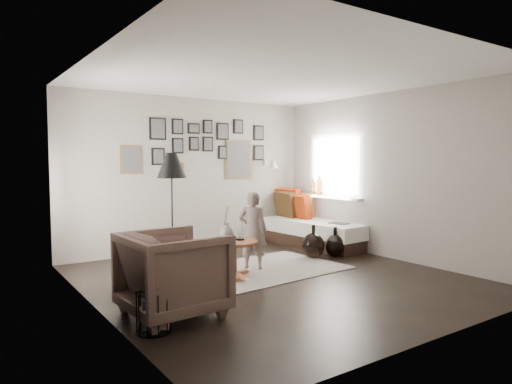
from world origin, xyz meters
TOP-DOWN VIEW (x-y plane):
  - ground at (0.00, 0.00)m, footprint 4.80×4.80m
  - wall_back at (0.00, 2.40)m, footprint 4.50×0.00m
  - wall_front at (0.00, -2.40)m, footprint 4.50×0.00m
  - wall_left at (-2.25, 0.00)m, footprint 0.00×4.80m
  - wall_right at (2.25, 0.00)m, footprint 0.00×4.80m
  - ceiling at (0.00, 0.00)m, footprint 4.80×4.80m
  - door_left at (-2.23, 1.20)m, footprint 0.00×2.14m
  - window_right at (2.18, 1.34)m, footprint 0.15×1.32m
  - gallery_wall at (0.29, 2.38)m, footprint 2.74×0.03m
  - wall_sconce at (1.55, 2.13)m, footprint 0.18×0.36m
  - rug at (0.19, 0.48)m, footprint 2.26×1.66m
  - pedestal_table at (-0.46, 0.28)m, footprint 0.64×0.64m
  - vase at (-0.54, 0.30)m, footprint 0.18×0.18m
  - candles at (-0.35, 0.28)m, footprint 0.11×0.11m
  - daybed at (2.00, 1.49)m, footprint 1.03×2.15m
  - magazine_on_daybed at (2.00, 0.85)m, footprint 0.30×0.35m
  - armchair at (-1.67, -0.57)m, footprint 0.97×0.95m
  - armchair_cushion at (-1.64, -0.52)m, footprint 0.39×0.40m
  - floor_lamp at (-1.06, 0.82)m, footprint 0.38×0.38m
  - magazine_basket at (-2.00, -0.87)m, footprint 0.39×0.39m
  - demijohn_large at (1.24, 0.64)m, footprint 0.35×0.35m
  - demijohn_small at (1.59, 0.52)m, footprint 0.31×0.31m
  - child at (0.05, 0.58)m, footprint 0.47×0.47m

SIDE VIEW (x-z plane):
  - ground at x=0.00m, z-range 0.00..0.00m
  - rug at x=0.19m, z-range 0.00..0.01m
  - demijohn_small at x=1.59m, z-range -0.06..0.42m
  - magazine_basket at x=-2.00m, z-range 0.00..0.37m
  - demijohn_large at x=1.24m, z-range -0.06..0.47m
  - pedestal_table at x=-0.46m, z-range -0.02..0.48m
  - daybed at x=2.00m, z-range -0.20..0.81m
  - armchair at x=-1.67m, z-range 0.00..0.85m
  - magazine_on_daybed at x=2.00m, z-range 0.46..0.48m
  - armchair_cushion at x=-1.64m, z-range 0.39..0.57m
  - child at x=0.05m, z-range 0.00..1.10m
  - candles at x=-0.35m, z-range 0.50..0.74m
  - vase at x=-0.54m, z-range 0.41..0.87m
  - window_right at x=2.18m, z-range 0.28..1.58m
  - door_left at x=-2.23m, z-range -0.02..2.12m
  - wall_back at x=0.00m, z-range -0.95..3.55m
  - wall_front at x=0.00m, z-range -0.95..3.55m
  - wall_left at x=-2.25m, z-range -1.10..3.70m
  - wall_right at x=2.25m, z-range -1.10..3.70m
  - floor_lamp at x=-1.06m, z-range 0.59..2.23m
  - wall_sconce at x=1.55m, z-range 1.38..1.54m
  - gallery_wall at x=0.29m, z-range 1.20..2.28m
  - ceiling at x=0.00m, z-range 2.60..2.60m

